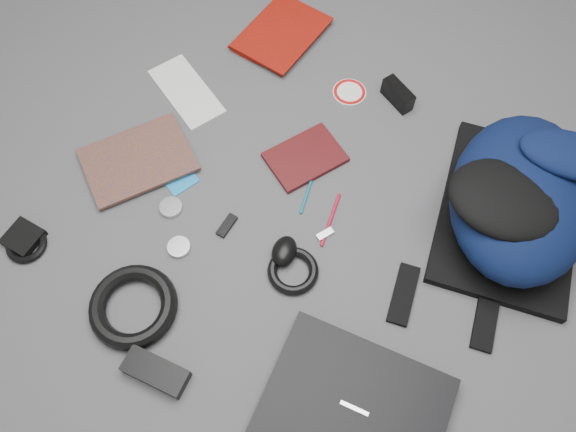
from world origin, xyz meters
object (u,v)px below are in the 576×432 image
Objects in this scene: laptop at (353,409)px; textbook_red at (255,20)px; compact_camera at (398,95)px; mouse at (284,251)px; power_brick at (156,372)px; dvd_case at (305,157)px; comic_book at (126,132)px; pouch at (23,237)px; backpack at (522,197)px.

textbook_red is at bearing 125.90° from laptop.
textbook_red is 2.65× the size of compact_camera.
power_brick is (-0.04, -0.38, -0.00)m from mouse.
compact_camera is 1.23× the size of mouse.
dvd_case is 2.34× the size of mouse.
mouse is at bearing -67.95° from compact_camera.
power_brick is at bearing -62.35° from dvd_case.
laptop is 0.88m from comic_book.
mouse is (0.52, -0.52, 0.01)m from textbook_red.
textbook_red is at bearing -160.24° from compact_camera.
laptop is at bearing 12.54° from comic_book.
pouch is at bearing -102.87° from dvd_case.
mouse reaches higher than pouch.
pouch is at bearing -60.40° from comic_book.
comic_book is 0.72m from compact_camera.
comic_book is 1.43× the size of dvd_case.
laptop is at bearing -23.19° from dvd_case.
laptop is at bearing 11.26° from pouch.
laptop is at bearing -49.56° from mouse.
textbook_red reaches higher than dvd_case.
backpack is 5.10× the size of compact_camera.
dvd_case is 2.38× the size of pouch.
backpack is at bearing 72.40° from laptop.
compact_camera reaches higher than dvd_case.
textbook_red is (-0.85, 0.70, -0.00)m from laptop.
power_brick reaches higher than comic_book.
comic_book is (-0.89, -0.40, -0.09)m from backpack.
mouse reaches higher than comic_book.
comic_book is at bearing -94.80° from textbook_red.
backpack is 0.55m from mouse.
comic_book and pouch have the same top height.
compact_camera is 0.91m from power_brick.
textbook_red reaches higher than comic_book.
mouse is (-0.36, -0.41, -0.08)m from backpack.
dvd_case is at bearing -87.57° from compact_camera.
comic_book is 3.35× the size of mouse.
dvd_case is 0.31m from compact_camera.
laptop is (-0.03, -0.59, -0.08)m from backpack.
dvd_case is 1.91× the size of compact_camera.
mouse is 1.01× the size of pouch.
laptop is 0.37m from mouse.
mouse is at bearing 24.17° from comic_book.
compact_camera is (0.48, 0.02, 0.01)m from textbook_red.
dvd_case is at bearing 54.50° from comic_book.
comic_book is at bearing 152.73° from laptop.
backpack is 0.89m from textbook_red.
mouse reaches higher than dvd_case.
backpack reaches higher than mouse.
mouse is (0.12, -0.24, 0.01)m from dvd_case.
backpack reaches higher than pouch.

